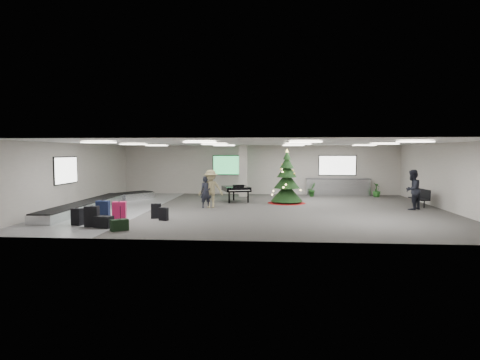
# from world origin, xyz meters

# --- Properties ---
(ground) EXTENTS (18.00, 18.00, 0.00)m
(ground) POSITION_xyz_m (0.00, 0.00, 0.00)
(ground) COLOR #363431
(ground) RESTS_ON ground
(room_envelope) EXTENTS (18.02, 14.02, 3.21)m
(room_envelope) POSITION_xyz_m (-0.38, 0.67, 2.33)
(room_envelope) COLOR #A9A29B
(room_envelope) RESTS_ON ground
(baggage_carousel) EXTENTS (2.28, 9.71, 0.43)m
(baggage_carousel) POSITION_xyz_m (-7.84, -0.08, 0.21)
(baggage_carousel) COLOR silver
(baggage_carousel) RESTS_ON ground
(service_counter) EXTENTS (4.05, 0.65, 1.08)m
(service_counter) POSITION_xyz_m (5.00, 6.65, 0.55)
(service_counter) COLOR silver
(service_counter) RESTS_ON ground
(suitcase_0) EXTENTS (0.50, 0.28, 0.79)m
(suitcase_0) POSITION_xyz_m (-5.87, -5.04, 0.38)
(suitcase_0) COLOR black
(suitcase_0) RESTS_ON ground
(suitcase_1) EXTENTS (0.47, 0.36, 0.66)m
(suitcase_1) POSITION_xyz_m (-5.31, -3.91, 0.32)
(suitcase_1) COLOR black
(suitcase_1) RESTS_ON ground
(pink_suitcase) EXTENTS (0.56, 0.38, 0.83)m
(pink_suitcase) POSITION_xyz_m (-5.25, -3.95, 0.40)
(pink_suitcase) COLOR #D91C58
(pink_suitcase) RESTS_ON ground
(suitcase_3) EXTENTS (0.45, 0.31, 0.63)m
(suitcase_3) POSITION_xyz_m (-4.05, -2.98, 0.31)
(suitcase_3) COLOR black
(suitcase_3) RESTS_ON ground
(navy_suitcase) EXTENTS (0.53, 0.33, 0.81)m
(navy_suitcase) POSITION_xyz_m (-6.09, -3.54, 0.39)
(navy_suitcase) COLOR black
(navy_suitcase) RESTS_ON ground
(suitcase_5) EXTENTS (0.48, 0.35, 0.66)m
(suitcase_5) POSITION_xyz_m (-6.57, -4.77, 0.32)
(suitcase_5) COLOR black
(suitcase_5) RESTS_ON ground
(green_duffel) EXTENTS (0.66, 0.59, 0.42)m
(green_duffel) POSITION_xyz_m (-4.60, -5.65, 0.20)
(green_duffel) COLOR black
(green_duffel) RESTS_ON ground
(suitcase_7) EXTENTS (0.40, 0.28, 0.54)m
(suitcase_7) POSITION_xyz_m (-3.60, -3.49, 0.26)
(suitcase_7) COLOR black
(suitcase_7) RESTS_ON ground
(black_duffel) EXTENTS (0.72, 0.51, 0.45)m
(black_duffel) POSITION_xyz_m (-5.37, -5.18, 0.21)
(black_duffel) COLOR black
(black_duffel) RESTS_ON ground
(christmas_tree) EXTENTS (2.06, 2.06, 2.94)m
(christmas_tree) POSITION_xyz_m (1.58, 2.47, 1.01)
(christmas_tree) COLOR #69090B
(christmas_tree) RESTS_ON ground
(grand_piano) EXTENTS (1.79, 2.06, 1.00)m
(grand_piano) POSITION_xyz_m (-1.19, 2.86, 0.71)
(grand_piano) COLOR black
(grand_piano) RESTS_ON ground
(bench) EXTENTS (0.63, 1.46, 0.90)m
(bench) POSITION_xyz_m (8.30, 1.56, 0.51)
(bench) COLOR black
(bench) RESTS_ON ground
(traveler_a) EXTENTS (0.67, 0.58, 1.56)m
(traveler_a) POSITION_xyz_m (-2.48, 0.35, 0.78)
(traveler_a) COLOR black
(traveler_a) RESTS_ON ground
(traveler_b) EXTENTS (1.24, 0.74, 1.88)m
(traveler_b) POSITION_xyz_m (-2.25, 0.39, 0.94)
(traveler_b) COLOR #897B54
(traveler_b) RESTS_ON ground
(traveler_bench) EXTENTS (1.18, 1.17, 1.92)m
(traveler_bench) POSITION_xyz_m (7.47, 0.40, 0.96)
(traveler_bench) COLOR black
(traveler_bench) RESTS_ON ground
(potted_plant_left) EXTENTS (0.56, 0.60, 0.86)m
(potted_plant_left) POSITION_xyz_m (3.30, 5.84, 0.43)
(potted_plant_left) COLOR #154119
(potted_plant_left) RESTS_ON ground
(potted_plant_right) EXTENTS (0.54, 0.54, 0.87)m
(potted_plant_right) POSITION_xyz_m (7.22, 5.82, 0.43)
(potted_plant_right) COLOR #154119
(potted_plant_right) RESTS_ON ground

